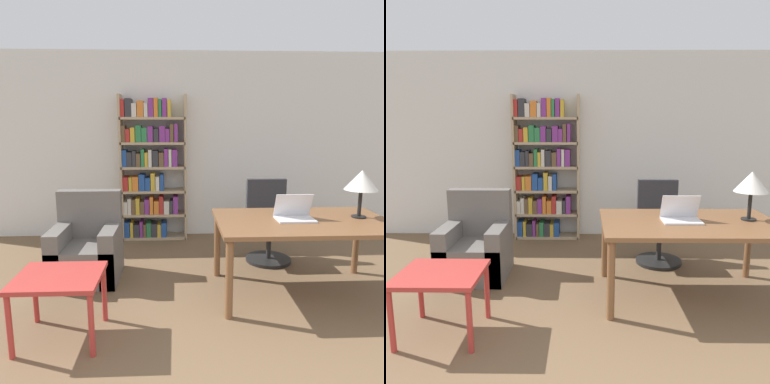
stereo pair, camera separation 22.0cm
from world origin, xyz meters
TOP-DOWN VIEW (x-y plane):
  - wall_back at (0.00, 4.53)m, footprint 8.00×0.06m
  - desk at (0.62, 2.44)m, footprint 1.70×1.05m
  - laptop at (0.53, 2.47)m, footprint 0.37×0.26m
  - table_lamp at (1.21, 2.52)m, footprint 0.32×0.32m
  - office_chair at (0.52, 3.40)m, footprint 0.55×0.55m
  - side_table_blue at (-1.55, 1.74)m, footprint 0.66×0.58m
  - armchair at (-1.61, 2.94)m, footprint 0.71×0.71m
  - bookshelf at (-1.00, 4.34)m, footprint 0.95×0.28m

SIDE VIEW (x-z plane):
  - armchair at x=-1.61m, z-range -0.17..0.78m
  - office_chair at x=0.52m, z-range -0.05..0.95m
  - side_table_blue at x=-1.55m, z-range 0.19..0.73m
  - desk at x=0.62m, z-range 0.30..1.06m
  - laptop at x=0.53m, z-range 0.69..0.95m
  - bookshelf at x=-1.00m, z-range -0.02..2.06m
  - table_lamp at x=1.21m, z-range 0.90..1.38m
  - wall_back at x=0.00m, z-range 0.00..2.70m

